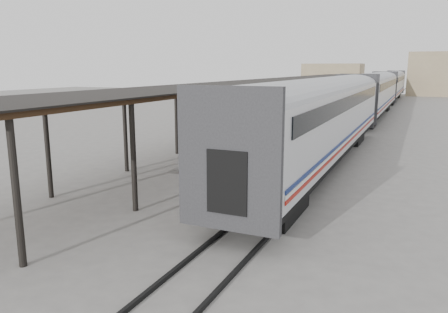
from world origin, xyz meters
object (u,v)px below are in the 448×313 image
luggage_tug (252,129)px  pedestrian (248,127)px  baggage_cart (218,188)px  porter (214,164)px

luggage_tug → pedestrian: (0.15, -1.21, 0.31)m
baggage_cart → pedestrian: size_ratio=1.38×
baggage_cart → pedestrian: (-4.30, 14.24, 0.32)m
baggage_cart → pedestrian: 14.88m
porter → luggage_tug: bearing=24.1°
luggage_tug → pedestrian: 1.26m
baggage_cart → porter: 1.26m
pedestrian → luggage_tug: bearing=-65.7°
luggage_tug → pedestrian: size_ratio=0.90×
baggage_cart → luggage_tug: luggage_tug is taller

